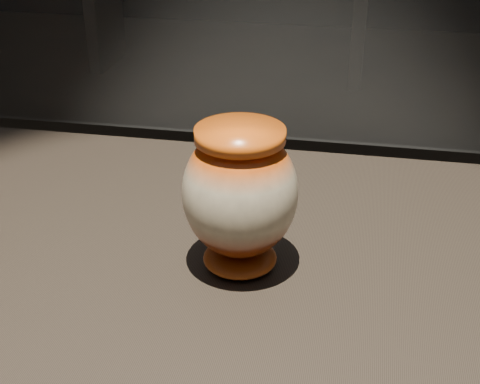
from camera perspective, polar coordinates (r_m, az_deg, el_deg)
name	(u,v)px	position (r m, az deg, el deg)	size (l,w,h in m)	color
main_vase	(240,195)	(0.78, 0.00, -0.22)	(0.14, 0.14, 0.18)	maroon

